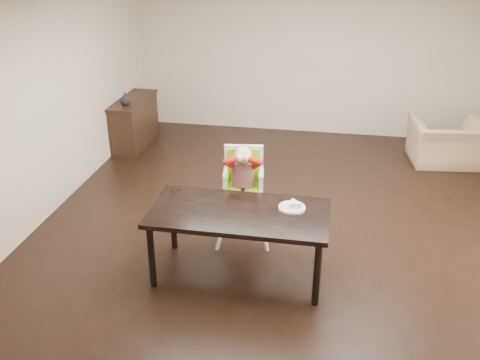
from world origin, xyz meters
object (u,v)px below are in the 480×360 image
object	(u,v)px
armchair	(448,135)
sideboard	(135,122)
dining_table	(239,218)
high_chair	(243,173)

from	to	relation	value
armchair	sideboard	size ratio (longest dim) A/B	0.84
dining_table	sideboard	distance (m)	4.13
high_chair	dining_table	bearing A→B (deg)	-91.01
high_chair	armchair	world-z (taller)	high_chair
dining_table	high_chair	size ratio (longest dim) A/B	1.55
armchair	high_chair	bearing A→B (deg)	38.66
armchair	sideboard	world-z (taller)	armchair
armchair	sideboard	distance (m)	4.98
high_chair	armchair	bearing A→B (deg)	37.39
dining_table	sideboard	xyz separation A→B (m)	(-2.39, 3.36, -0.27)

